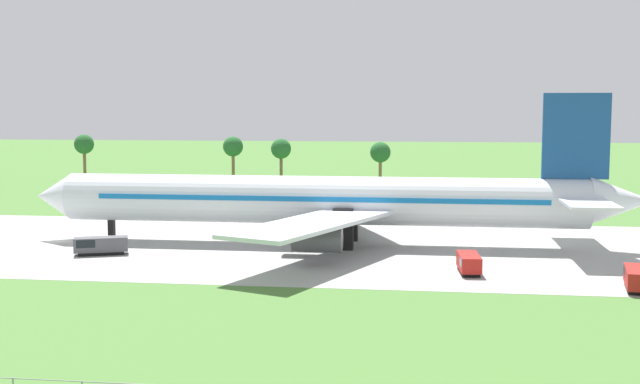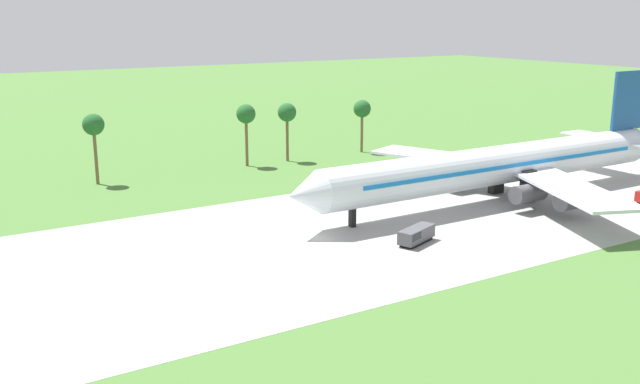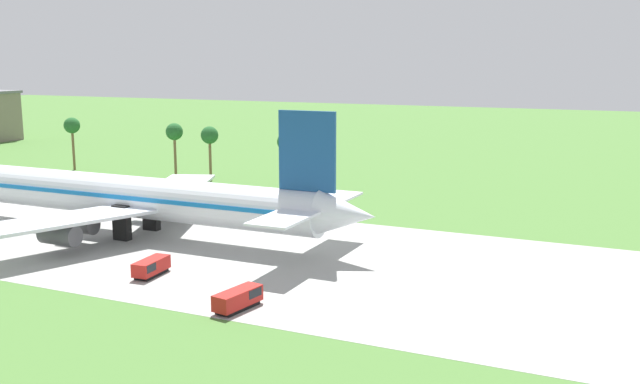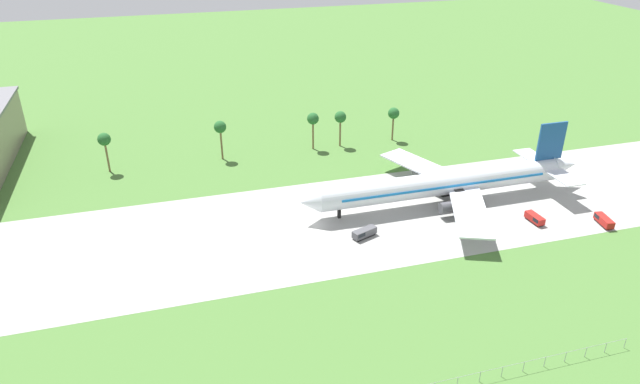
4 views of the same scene
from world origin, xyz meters
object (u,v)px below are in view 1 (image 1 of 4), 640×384
baggage_tug (637,278)px  fuel_truck (469,263)px  jet_airliner (333,201)px  catering_van (99,245)px

baggage_tug → fuel_truck: baggage_tug is taller
baggage_tug → jet_airliner: bearing=146.4°
fuel_truck → catering_van: (-41.68, 5.11, 0.04)m
baggage_tug → catering_van: bearing=169.7°
baggage_tug → catering_van: (-56.79, 10.30, 0.01)m
catering_van → jet_airliner: bearing=21.5°
jet_airliner → catering_van: bearing=-158.5°
fuel_truck → catering_van: catering_van is taller
jet_airliner → fuel_truck: size_ratio=14.17×
fuel_truck → baggage_tug: bearing=-19.0°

